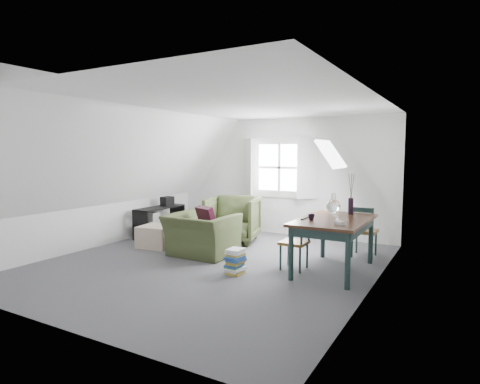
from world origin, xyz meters
The scene contains 24 objects.
floor centered at (0.00, 0.00, 0.00)m, with size 5.50×5.50×0.00m, color #4A494E.
ceiling centered at (0.00, 0.00, 2.50)m, with size 5.50×5.50×0.00m, color white.
wall_back centered at (0.00, 2.75, 1.25)m, with size 5.00×5.00×0.00m, color silver.
wall_front centered at (0.00, -2.75, 1.25)m, with size 5.00×5.00×0.00m, color silver.
wall_left centered at (-2.50, 0.00, 1.25)m, with size 5.50×5.50×0.00m, color silver.
wall_right centered at (2.50, 0.00, 1.25)m, with size 5.50×5.50×0.00m, color silver.
slope_left centered at (-1.55, 0.00, 1.78)m, with size 5.50×5.50×0.00m, color white.
slope_right centered at (1.55, 0.00, 1.78)m, with size 5.50×5.50×0.00m, color white.
dormer_window centered at (0.00, 2.68, 1.45)m, with size 1.71×0.35×1.30m.
skylight centered at (1.55, 1.30, 1.75)m, with size 0.55×0.75×0.04m, color white.
armchair_near centered at (-0.41, 0.35, 0.00)m, with size 1.10×0.96×0.72m, color #3A4425.
armchair_far centered at (-0.49, 1.55, 0.00)m, with size 0.96×0.99×0.90m, color #3A4425.
throw_pillow centered at (-0.41, 0.50, 0.64)m, with size 0.38×0.11×0.38m, color #350E1E.
ottoman centered at (-1.51, 0.47, 0.20)m, with size 0.60×0.60×0.40m, color #BBA38F.
dining_table centered at (1.84, 0.55, 0.69)m, with size 0.96×1.59×0.80m.
demijohn centered at (1.69, 1.00, 0.93)m, with size 0.23×0.23×0.32m.
vase_twigs centered at (1.94, 1.10, 0.94)m, with size 0.08×0.09×0.64m.
cup centered at (1.59, 0.25, 0.80)m, with size 0.10×0.10×0.09m, color black.
paper_box centered at (2.04, 0.10, 0.82)m, with size 0.13×0.09×0.04m, color white.
dining_chair_far centered at (2.05, 1.62, 0.45)m, with size 0.41×0.41×0.87m.
dining_chair_near centered at (1.32, 0.36, 0.43)m, with size 0.38×0.38×0.82m.
media_shelf centered at (-2.13, 1.22, 0.28)m, with size 0.41×1.22×0.62m.
electronics_box centered at (-2.13, 1.51, 0.71)m, with size 0.19×0.26×0.21m, color black.
magazine_stack centered at (0.63, -0.28, 0.18)m, with size 0.27×0.33×0.37m.
Camera 1 is at (3.51, -5.24, 1.77)m, focal length 30.00 mm.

